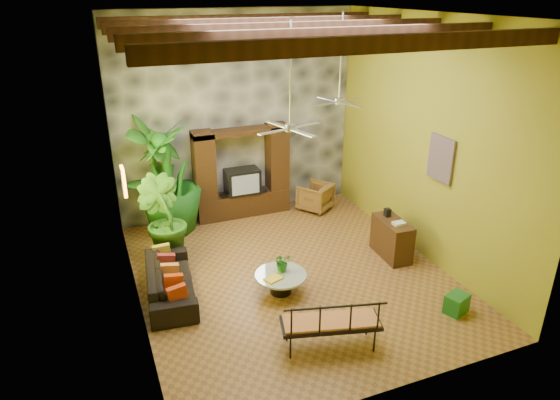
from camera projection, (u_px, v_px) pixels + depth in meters
name	position (u px, v px, depth m)	size (l,w,h in m)	color
ground	(290.00, 274.00, 10.25)	(7.00, 7.00, 0.00)	brown
ceiling	(293.00, 15.00, 8.27)	(6.00, 7.00, 0.02)	silver
back_wall	(236.00, 116.00, 12.24)	(6.00, 0.02, 5.00)	olive
left_wall	(124.00, 179.00, 8.23)	(0.02, 7.00, 5.00)	olive
right_wall	(425.00, 141.00, 10.28)	(0.02, 7.00, 5.00)	olive
stone_accent_wall	(236.00, 117.00, 12.19)	(5.98, 0.10, 4.98)	#323438
ceiling_beams	(293.00, 29.00, 8.36)	(5.95, 5.36, 0.22)	black
entertainment_center	(242.00, 179.00, 12.54)	(2.40, 0.55, 2.30)	black
ceiling_fan_front	(290.00, 116.00, 8.49)	(1.28, 1.28, 1.86)	#B8B8BD
ceiling_fan_back	(339.00, 91.00, 10.47)	(1.28, 1.28, 1.86)	#B8B8BD
wall_art_mask	(124.00, 181.00, 9.26)	(0.06, 0.32, 0.55)	gold
wall_art_painting	(441.00, 159.00, 9.83)	(0.06, 0.70, 0.90)	#2A579A
sofa	(170.00, 281.00, 9.42)	(2.14, 0.84, 0.63)	black
wicker_armchair	(315.00, 197.00, 13.06)	(0.77, 0.79, 0.72)	olive
tall_plant_a	(156.00, 172.00, 11.65)	(1.51, 1.02, 2.86)	#276B1C
tall_plant_b	(162.00, 220.00, 10.44)	(1.03, 0.83, 1.87)	#275C18
tall_plant_c	(169.00, 179.00, 11.58)	(1.48, 1.48, 2.64)	#1B6119
coffee_table	(281.00, 281.00, 9.53)	(0.99, 0.99, 0.40)	black
centerpiece_plant	(282.00, 262.00, 9.53)	(0.33, 0.28, 0.36)	#226C1C
yellow_tray	(273.00, 279.00, 9.30)	(0.31, 0.22, 0.03)	#FEF21B
iron_bench	(333.00, 322.00, 7.92)	(1.69, 0.97, 0.57)	black
side_console	(392.00, 238.00, 10.77)	(0.47, 1.05, 0.84)	#321A0F
green_bin	(457.00, 304.00, 8.97)	(0.41, 0.31, 0.36)	#1E722C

